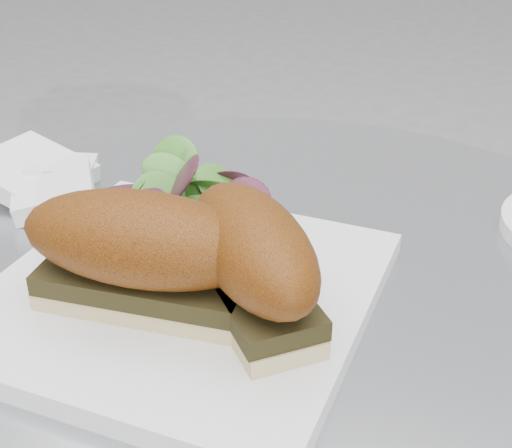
{
  "coord_description": "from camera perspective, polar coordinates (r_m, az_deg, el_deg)",
  "views": [
    {
      "loc": [
        0.16,
        -0.41,
        1.03
      ],
      "look_at": [
        -0.02,
        0.03,
        0.77
      ],
      "focal_mm": 50.0,
      "sensor_mm": 36.0,
      "label": 1
    }
  ],
  "objects": [
    {
      "name": "salad",
      "position": [
        0.57,
        -6.14,
        2.14
      ],
      "size": [
        0.12,
        0.12,
        0.05
      ],
      "primitive_type": null,
      "color": "#5A9832",
      "rests_on": "plate"
    },
    {
      "name": "sandwich_right",
      "position": [
        0.46,
        -0.29,
        -2.71
      ],
      "size": [
        0.15,
        0.15,
        0.08
      ],
      "rotation": [
        0.0,
        0.0,
        -0.8
      ],
      "color": "#DAB788",
      "rests_on": "plate"
    },
    {
      "name": "plate",
      "position": [
        0.51,
        -5.93,
        -5.65
      ],
      "size": [
        0.26,
        0.26,
        0.02
      ],
      "primitive_type": "cube",
      "rotation": [
        0.0,
        0.0,
        0.01
      ],
      "color": "white",
      "rests_on": "table"
    },
    {
      "name": "sandwich_left",
      "position": [
        0.47,
        -9.06,
        -2.08
      ],
      "size": [
        0.17,
        0.09,
        0.08
      ],
      "rotation": [
        0.0,
        0.0,
        0.12
      ],
      "color": "#DAB788",
      "rests_on": "plate"
    },
    {
      "name": "napkin",
      "position": [
        0.68,
        -16.64,
        2.7
      ],
      "size": [
        0.16,
        0.16,
        0.02
      ],
      "primitive_type": null,
      "rotation": [
        0.0,
        0.0,
        -0.43
      ],
      "color": "white",
      "rests_on": "table"
    }
  ]
}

